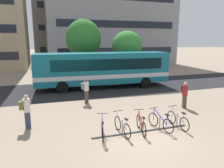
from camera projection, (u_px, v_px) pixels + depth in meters
name	position (u px, v px, depth m)	size (l,w,h in m)	color
ground	(141.00, 138.00, 9.56)	(200.00, 200.00, 0.00)	gray
bus_lane_asphalt	(90.00, 88.00, 19.36)	(80.00, 7.20, 0.01)	#232326
city_bus	(102.00, 68.00, 19.36)	(12.14, 3.22, 3.20)	#0F6070
bike_rack	(141.00, 130.00, 10.17)	(4.91, 0.13, 0.70)	#47474C
parked_bicycle_purple_0	(103.00, 130.00, 9.50)	(0.61, 1.68, 0.99)	black
parked_bicycle_white_1	(122.00, 126.00, 9.89)	(0.52, 1.72, 0.99)	black
parked_bicycle_red_2	(141.00, 125.00, 10.08)	(0.55, 1.70, 0.99)	black
parked_bicycle_blue_3	(160.00, 122.00, 10.40)	(0.59, 1.69, 0.99)	black
parked_bicycle_silver_4	(178.00, 120.00, 10.66)	(0.52, 1.72, 0.99)	black
commuter_olive_pack_0	(26.00, 109.00, 10.39)	(0.55, 0.38, 1.74)	#2D3851
commuter_black_pack_1	(185.00, 93.00, 13.63)	(0.45, 0.59, 1.71)	#47382D
commuter_grey_pack_2	(86.00, 89.00, 14.64)	(0.57, 0.40, 1.71)	#47382D
street_tree_0	(83.00, 39.00, 23.23)	(3.84, 3.84, 6.55)	brown
street_tree_1	(127.00, 46.00, 23.71)	(3.32, 3.32, 5.34)	brown
building_right_wing	(109.00, 17.00, 38.97)	(22.41, 11.53, 17.03)	gray
building_centre_block	(73.00, 31.00, 47.53)	(16.46, 11.40, 12.42)	gray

